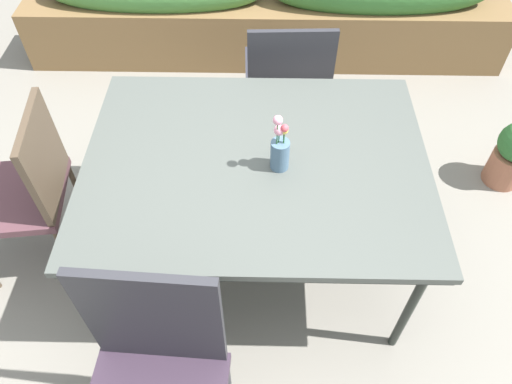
# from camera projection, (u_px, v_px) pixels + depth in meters

# --- Properties ---
(ground_plane) EXTENTS (12.00, 12.00, 0.00)m
(ground_plane) POSITION_uv_depth(u_px,v_px,m) (241.00, 255.00, 2.59)
(ground_plane) COLOR gray
(dining_table) EXTENTS (1.47, 1.13, 0.72)m
(dining_table) POSITION_uv_depth(u_px,v_px,m) (256.00, 167.00, 2.08)
(dining_table) COLOR #4C514C
(dining_table) RESTS_ON ground
(chair_end_left) EXTENTS (0.50, 0.50, 0.91)m
(chair_end_left) POSITION_uv_depth(u_px,v_px,m) (27.00, 186.00, 2.22)
(chair_end_left) COLOR brown
(chair_end_left) RESTS_ON ground
(chair_far_side) EXTENTS (0.51, 0.51, 0.88)m
(chair_far_side) POSITION_uv_depth(u_px,v_px,m) (288.00, 73.00, 2.77)
(chair_far_side) COLOR #30303A
(chair_far_side) RESTS_ON ground
(chair_near_left) EXTENTS (0.51, 0.51, 1.02)m
(chair_near_left) POSITION_uv_depth(u_px,v_px,m) (154.00, 381.00, 1.61)
(chair_near_left) COLOR #372939
(chair_near_left) RESTS_ON ground
(flower_vase) EXTENTS (0.08, 0.08, 0.28)m
(flower_vase) POSITION_uv_depth(u_px,v_px,m) (280.00, 149.00, 1.95)
(flower_vase) COLOR slate
(flower_vase) RESTS_ON dining_table
(planter_box) EXTENTS (3.50, 0.45, 0.76)m
(planter_box) POSITION_uv_depth(u_px,v_px,m) (268.00, 14.00, 3.50)
(planter_box) COLOR brown
(planter_box) RESTS_ON ground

